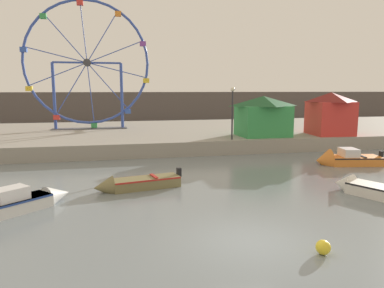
% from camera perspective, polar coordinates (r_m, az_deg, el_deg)
% --- Properties ---
extents(ground_plane, '(240.00, 240.00, 0.00)m').
position_cam_1_polar(ground_plane, '(12.13, 9.59, -15.03)').
color(ground_plane, slate).
extents(quay_promenade, '(110.00, 18.47, 1.06)m').
position_cam_1_polar(quay_promenade, '(34.84, -5.16, 1.52)').
color(quay_promenade, gray).
rests_on(quay_promenade, ground_plane).
extents(distant_town_skyline, '(140.00, 3.00, 4.40)m').
position_cam_1_polar(distant_town_skyline, '(58.29, -8.10, 5.98)').
color(distant_town_skyline, '#564C47').
rests_on(distant_town_skyline, ground_plane).
extents(motorboat_pale_grey, '(4.48, 4.09, 1.26)m').
position_cam_1_polar(motorboat_pale_grey, '(16.07, -26.07, -8.47)').
color(motorboat_pale_grey, silver).
rests_on(motorboat_pale_grey, ground_plane).
extents(motorboat_olive_wood, '(4.44, 1.88, 1.10)m').
position_cam_1_polar(motorboat_olive_wood, '(17.91, -9.20, -6.20)').
color(motorboat_olive_wood, olive).
rests_on(motorboat_olive_wood, ground_plane).
extents(motorboat_white_red_stripe, '(2.69, 3.96, 1.16)m').
position_cam_1_polar(motorboat_white_red_stripe, '(18.58, 26.38, -6.44)').
color(motorboat_white_red_stripe, silver).
rests_on(motorboat_white_red_stripe, ground_plane).
extents(motorboat_orange_hull, '(4.42, 2.30, 1.54)m').
position_cam_1_polar(motorboat_orange_hull, '(25.35, 22.83, -2.24)').
color(motorboat_orange_hull, orange).
rests_on(motorboat_orange_hull, ground_plane).
extents(ferris_wheel_blue_frame, '(11.53, 1.20, 12.01)m').
position_cam_1_polar(ferris_wheel_blue_frame, '(35.93, -16.26, 11.92)').
color(ferris_wheel_blue_frame, '#334CA8').
rests_on(ferris_wheel_blue_frame, quay_promenade).
extents(carnival_booth_green_kiosk, '(4.30, 3.51, 3.24)m').
position_cam_1_polar(carnival_booth_green_kiosk, '(29.90, 11.17, 4.48)').
color(carnival_booth_green_kiosk, '#33934C').
rests_on(carnival_booth_green_kiosk, quay_promenade).
extents(carnival_booth_red_striped, '(3.69, 3.77, 3.54)m').
position_cam_1_polar(carnival_booth_red_striped, '(32.31, 21.06, 4.64)').
color(carnival_booth_red_striped, red).
rests_on(carnival_booth_red_striped, quay_promenade).
extents(promenade_lamp_near, '(0.32, 0.32, 3.94)m').
position_cam_1_polar(promenade_lamp_near, '(27.20, 6.42, 6.07)').
color(promenade_lamp_near, '#2D2D33').
rests_on(promenade_lamp_near, quay_promenade).
extents(mooring_buoy_orange, '(0.44, 0.44, 0.44)m').
position_cam_1_polar(mooring_buoy_orange, '(11.74, 20.05, -15.11)').
color(mooring_buoy_orange, yellow).
rests_on(mooring_buoy_orange, ground_plane).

